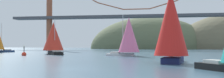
{
  "coord_description": "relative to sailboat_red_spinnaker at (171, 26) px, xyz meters",
  "views": [
    {
      "loc": [
        9.27,
        -27.74,
        2.67
      ],
      "look_at": [
        0.0,
        26.8,
        3.81
      ],
      "focal_mm": 41.99,
      "sensor_mm": 36.0,
      "label": 1
    }
  ],
  "objects": [
    {
      "name": "sailboat_pink_spinnaker",
      "position": [
        -8.35,
        22.59,
        -0.59
      ],
      "size": [
        8.11,
        5.36,
        9.59
      ],
      "color": "white",
      "rests_on": "ground_plane"
    },
    {
      "name": "channel_buoy",
      "position": [
        -33.0,
        20.48,
        -4.9
      ],
      "size": [
        1.1,
        1.1,
        2.64
      ],
      "color": "red",
      "rests_on": "ground_plane"
    },
    {
      "name": "ground_plane",
      "position": [
        -11.3,
        -9.45,
        -5.27
      ],
      "size": [
        360.0,
        360.0,
        0.0
      ],
      "primitive_type": "plane",
      "color": "#426075"
    },
    {
      "name": "sailboat_red_spinnaker",
      "position": [
        0.0,
        0.0,
        0.0
      ],
      "size": [
        5.42,
        9.26,
        11.24
      ],
      "color": "#191E4C",
      "rests_on": "ground_plane"
    },
    {
      "name": "headland_center",
      "position": [
        -6.3,
        125.55,
        -5.27
      ],
      "size": [
        73.77,
        44.0,
        39.04
      ],
      "primitive_type": "ellipsoid",
      "color": "#5B6647",
      "rests_on": "ground_plane"
    },
    {
      "name": "sailboat_blue_spinnaker",
      "position": [
        -31.6,
        33.76,
        -1.5
      ],
      "size": [
        3.8,
        6.71,
        7.25
      ],
      "color": "#B7B2A8",
      "rests_on": "ground_plane"
    },
    {
      "name": "suspension_bridge",
      "position": [
        -11.3,
        85.55,
        12.49
      ],
      "size": [
        122.48,
        6.0,
        40.4
      ],
      "color": "brown",
      "rests_on": "ground_plane"
    },
    {
      "name": "sailboat_scarlet_sail",
      "position": [
        -29.5,
        29.89,
        -0.68
      ],
      "size": [
        8.42,
        9.76,
        9.41
      ],
      "color": "black",
      "rests_on": "ground_plane"
    }
  ]
}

